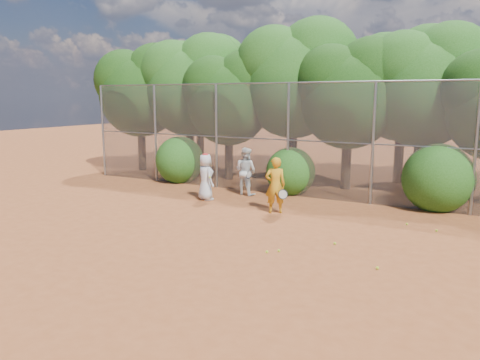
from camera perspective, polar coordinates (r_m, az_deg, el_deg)
The scene contains 23 objects.
ground at distance 11.45m, azimuth -1.74°, elevation -7.80°, with size 80.00×80.00×0.00m, color brown.
fence_back at distance 16.44m, azimuth 8.69°, elevation 4.89°, with size 20.05×0.09×4.03m.
tree_0 at distance 23.00m, azimuth -11.95°, elevation 10.95°, with size 4.38×3.81×6.00m.
tree_1 at distance 21.86m, azimuth -6.02°, elevation 11.77°, with size 4.64×4.03×6.35m.
tree_2 at distance 19.90m, azimuth -1.21°, elevation 10.31°, with size 3.99×3.47×5.47m.
tree_3 at distance 19.71m, azimuth 6.79°, elevation 12.61°, with size 4.89×4.26×6.70m.
tree_4 at distance 18.29m, azimuth 13.35°, elevation 10.60°, with size 4.19×3.64×5.73m.
tree_5 at distance 18.56m, azimuth 21.68°, elevation 11.06°, with size 4.51×3.92×6.17m.
tree_9 at distance 24.32m, azimuth -4.81°, elevation 12.03°, with size 4.83×4.20×6.62m.
tree_10 at distance 22.13m, azimuth 6.59°, elevation 12.94°, with size 5.15×4.48×7.06m.
tree_11 at distance 20.31m, azimuth 19.48°, elevation 11.38°, with size 4.64×4.03×6.35m.
bush_0 at distance 19.64m, azimuth -7.36°, elevation 2.67°, with size 2.00×2.00×2.00m, color #1D4D13.
bush_1 at distance 17.18m, azimuth 6.19°, elevation 1.30°, with size 1.80×1.80×1.80m, color #1D4D13.
bush_2 at distance 15.91m, azimuth 23.01°, elevation 0.56°, with size 2.20×2.20×2.20m, color #1D4D13.
player_yellow at distance 14.28m, azimuth 4.33°, elevation -0.64°, with size 0.87×0.68×1.73m.
player_teen at distance 16.09m, azimuth -4.21°, elevation 0.39°, with size 0.93×0.84×1.63m.
player_white at distance 16.91m, azimuth 0.70°, elevation 1.08°, with size 0.93×0.81×1.72m.
ball_0 at distance 11.61m, azimuth 11.47°, elevation -7.58°, with size 0.07×0.07×0.07m, color #B7D627.
ball_1 at distance 13.47m, azimuth 22.84°, elevation -5.70°, with size 0.07×0.07×0.07m, color #B7D627.
ball_2 at distance 10.81m, azimuth 3.29°, elevation -8.72°, with size 0.07×0.07×0.07m, color #B7D627.
ball_3 at distance 10.23m, azimuth 16.40°, elevation -10.25°, with size 0.07×0.07×0.07m, color #B7D627.
ball_4 at distance 10.90m, azimuth 4.76°, elevation -8.58°, with size 0.07×0.07×0.07m, color #B7D627.
ball_5 at distance 13.84m, azimuth 19.68°, elevation -5.08°, with size 0.07×0.07×0.07m, color #B7D627.
Camera 1 is at (5.61, -9.34, 3.53)m, focal length 35.00 mm.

